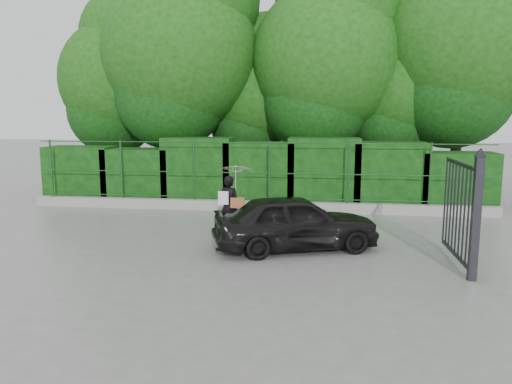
# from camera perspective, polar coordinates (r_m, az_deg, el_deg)

# --- Properties ---
(ground) EXTENTS (80.00, 80.00, 0.00)m
(ground) POSITION_cam_1_polar(r_m,az_deg,el_deg) (10.71, -3.10, -6.88)
(ground) COLOR gray
(kerb) EXTENTS (14.00, 0.25, 0.30)m
(kerb) POSITION_cam_1_polar(r_m,az_deg,el_deg) (15.00, 0.03, -1.61)
(kerb) COLOR #9E9E99
(kerb) RESTS_ON ground
(fence) EXTENTS (14.13, 0.06, 1.80)m
(fence) POSITION_cam_1_polar(r_m,az_deg,el_deg) (14.82, 0.88, 2.36)
(fence) COLOR #1A451C
(fence) RESTS_ON kerb
(hedge) EXTENTS (14.20, 1.20, 2.16)m
(hedge) POSITION_cam_1_polar(r_m,az_deg,el_deg) (15.85, 0.69, 2.02)
(hedge) COLOR black
(hedge) RESTS_ON ground
(trees) EXTENTS (17.10, 6.15, 8.08)m
(trees) POSITION_cam_1_polar(r_m,az_deg,el_deg) (17.94, 5.15, 14.46)
(trees) COLOR black
(trees) RESTS_ON ground
(gate) EXTENTS (0.22, 2.33, 2.36)m
(gate) POSITION_cam_1_polar(r_m,az_deg,el_deg) (9.93, 23.09, -1.86)
(gate) COLOR black
(gate) RESTS_ON ground
(woman) EXTENTS (0.91, 0.93, 1.71)m
(woman) POSITION_cam_1_polar(r_m,az_deg,el_deg) (12.00, -2.55, 0.43)
(woman) COLOR black
(woman) RESTS_ON ground
(car) EXTENTS (3.82, 2.51, 1.21)m
(car) POSITION_cam_1_polar(r_m,az_deg,el_deg) (10.81, 4.53, -3.43)
(car) COLOR black
(car) RESTS_ON ground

